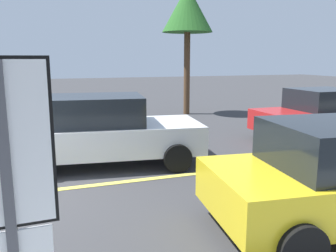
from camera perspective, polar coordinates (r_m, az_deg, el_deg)
The scene contains 6 objects.
ground_plane at distance 7.27m, azimuth -24.43°, elevation -10.25°, with size 80.00×80.00×0.00m, color #38383A.
lane_marking_centre at distance 7.56m, azimuth -0.96°, elevation -8.38°, with size 28.00×0.16×0.01m, color #E0D14C.
speed_limit_sign at distance 2.24m, azimuth -24.56°, elevation -9.46°, with size 0.54×0.06×2.52m.
car_red_near_curb at distance 11.85m, azimuth 23.27°, elevation 1.74°, with size 3.82×2.09×1.58m.
car_white_crossing at distance 8.44m, azimuth -10.45°, elevation -0.71°, with size 4.66×2.53×1.66m.
tree_left_verge at distance 16.09m, azimuth 3.19°, elevation 18.23°, with size 2.23×2.23×5.62m.
Camera 1 is at (0.78, -6.78, 2.50)m, focal length 37.48 mm.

